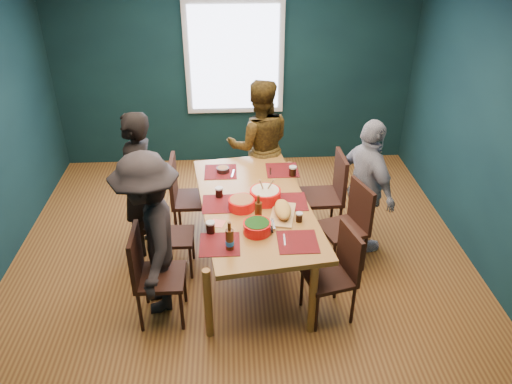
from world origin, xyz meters
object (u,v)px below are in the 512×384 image
person_back (259,146)px  chair_right_near (338,267)px  bowl_salad (242,203)px  cutting_board (283,211)px  chair_right_far (330,189)px  bowl_herbs (257,227)px  bowl_dumpling (265,195)px  person_far_left (138,185)px  person_near_left (151,235)px  chair_left_near (149,270)px  dining_table (255,209)px  chair_left_mid (166,230)px  chair_left_far (184,192)px  person_right (367,188)px  chair_right_mid (351,220)px

person_back → chair_right_near: bearing=104.3°
bowl_salad → cutting_board: bearing=-20.8°
chair_right_far → cutting_board: 1.07m
bowl_herbs → cutting_board: bearing=46.0°
bowl_salad → bowl_dumpling: size_ratio=0.84×
cutting_board → bowl_herbs: bearing=-121.5°
person_far_left → person_near_left: size_ratio=1.01×
person_near_left → bowl_salad: bearing=109.1°
chair_left_near → person_near_left: bearing=85.0°
dining_table → bowl_herbs: bowl_herbs is taller
bowl_salad → cutting_board: size_ratio=0.47×
bowl_salad → cutting_board: 0.41m
person_near_left → chair_right_far: bearing=113.0°
chair_right_far → person_back: person_back is taller
chair_left_mid → chair_left_far: bearing=77.4°
chair_left_mid → chair_right_far: chair_right_far is taller
person_far_left → bowl_herbs: 1.51m
chair_left_near → bowl_salad: chair_left_near is taller
person_near_left → chair_left_mid: bearing=166.0°
dining_table → person_far_left: (-1.21, 0.39, 0.10)m
chair_left_mid → chair_left_near: 0.70m
dining_table → bowl_dumpling: 0.18m
chair_right_far → bowl_herbs: 1.44m
chair_right_near → bowl_dumpling: bearing=114.1°
chair_right_near → bowl_dumpling: bowl_dumpling is taller
dining_table → person_back: (0.13, 1.26, 0.11)m
person_far_left → bowl_dumpling: size_ratio=5.21×
bowl_dumpling → cutting_board: size_ratio=0.56×
dining_table → bowl_dumpling: bearing=11.4°
bowl_salad → dining_table: bearing=35.6°
person_near_left → bowl_herbs: person_near_left is taller
chair_left_near → cutting_board: size_ratio=1.73×
chair_right_far → person_right: (0.33, -0.31, 0.18)m
chair_left_near → chair_right_mid: 2.10m
bowl_dumpling → bowl_herbs: bearing=-101.7°
dining_table → bowl_herbs: size_ratio=8.67×
chair_right_far → chair_right_mid: (0.12, -0.58, -0.04)m
bowl_dumpling → cutting_board: bearing=-62.2°
chair_left_far → person_back: person_back is taller
dining_table → cutting_board: 0.37m
chair_left_near → cutting_board: 1.35m
chair_right_near → bowl_salad: size_ratio=3.53×
chair_right_mid → person_far_left: person_far_left is taller
chair_left_far → person_back: bearing=36.0°
person_right → bowl_herbs: bearing=102.8°
chair_right_far → bowl_salad: size_ratio=3.84×
bowl_dumpling → bowl_herbs: 0.56m
bowl_dumpling → bowl_herbs: (-0.11, -0.55, -0.01)m
chair_left_far → chair_right_near: size_ratio=1.07×
dining_table → person_near_left: size_ratio=1.37×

